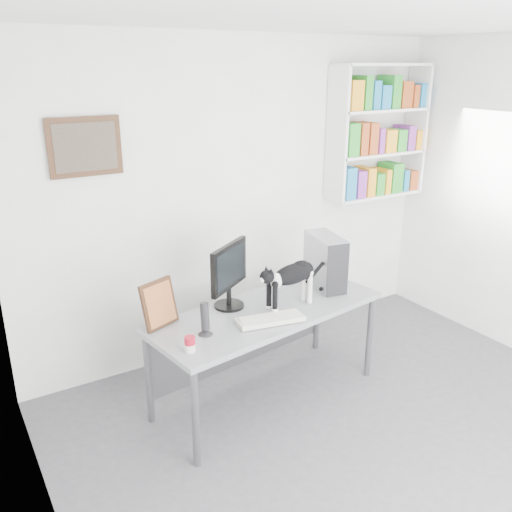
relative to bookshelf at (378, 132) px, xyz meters
name	(u,v)px	position (x,y,z in m)	size (l,w,h in m)	color
room	(418,270)	(-1.40, -1.85, -0.50)	(4.01, 4.01, 2.70)	#59595E
bookshelf	(378,132)	(0.00, 0.00, 0.00)	(1.03, 0.28, 1.24)	white
wall_art	(85,147)	(-2.70, 0.12, 0.05)	(0.52, 0.04, 0.42)	#3F2514
desk	(267,354)	(-1.72, -0.77, -1.48)	(1.79, 0.70, 0.75)	gray
monitor	(229,275)	(-1.94, -0.58, -0.85)	(0.47, 0.22, 0.50)	black
keyboard	(270,319)	(-1.81, -0.95, -1.08)	(0.47, 0.18, 0.04)	beige
pc_tower	(325,261)	(-1.09, -0.64, -0.89)	(0.19, 0.43, 0.43)	#ABABB0
speaker	(205,318)	(-2.29, -0.88, -0.98)	(0.10, 0.10, 0.24)	black
leaning_print	(159,303)	(-2.50, -0.60, -0.93)	(0.27, 0.11, 0.34)	#3F2514
soup_can	(190,344)	(-2.47, -1.04, -1.05)	(0.07, 0.07, 0.10)	#A10D1F
cat	(291,285)	(-1.55, -0.83, -0.93)	(0.57, 0.15, 0.35)	black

